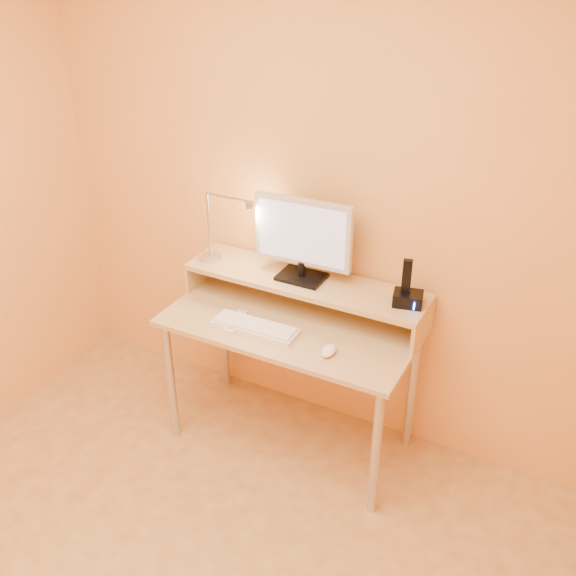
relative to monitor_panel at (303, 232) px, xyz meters
The scene contains 25 objects.
wall_back 0.21m from the monitor_panel, 83.68° to the left, with size 3.00×0.04×2.50m, color #F8A753.
desk_leg_fl 1.02m from the monitor_panel, 142.39° to the right, with size 0.04×0.04×0.69m, color silver.
desk_leg_fr 1.04m from the monitor_panel, 35.84° to the right, with size 0.04×0.04×0.69m, color silver.
desk_leg_bl 0.94m from the monitor_panel, behind, with size 0.04×0.04×0.69m, color silver.
desk_leg_br 0.96m from the monitor_panel, ahead, with size 0.04×0.04×0.69m, color silver.
desk_lower 0.44m from the monitor_panel, 83.68° to the right, with size 1.20×0.60×0.03m, color tan.
shelf_riser_left 0.66m from the monitor_panel, behind, with size 0.02×0.30×0.14m, color tan.
shelf_riser_right 0.69m from the monitor_panel, ahead, with size 0.02×0.30×0.14m, color tan.
desk_shelf 0.25m from the monitor_panel, 29.43° to the right, with size 1.20×0.30×0.03m, color tan.
monitor_foot 0.23m from the monitor_panel, 90.00° to the right, with size 0.22×0.16×0.02m, color black.
monitor_neck 0.19m from the monitor_panel, 90.00° to the right, with size 0.04×0.04×0.07m, color black.
monitor_panel is the anchor object (origin of this frame).
monitor_back 0.02m from the monitor_panel, 90.00° to the left, with size 0.43×0.01×0.28m, color black.
monitor_screen 0.02m from the monitor_panel, 90.00° to the right, with size 0.43×0.00×0.28m, color #B0B3D1.
lamp_base 0.55m from the monitor_panel, behind, with size 0.10×0.10×0.03m, color silver.
lamp_post 0.50m from the monitor_panel, behind, with size 0.01×0.01×0.33m, color silver.
lamp_arm 0.40m from the monitor_panel, behind, with size 0.01×0.01×0.24m, color silver.
lamp_head 0.28m from the monitor_panel, behind, with size 0.04×0.04×0.03m, color silver.
lamp_bulb 0.27m from the monitor_panel, behind, with size 0.03×0.03×0.00m, color #FFEAC6.
phone_dock 0.57m from the monitor_panel, ahead, with size 0.13×0.10×0.06m, color black.
phone_handset 0.52m from the monitor_panel, ahead, with size 0.04×0.03×0.16m, color black.
phone_led 0.61m from the monitor_panel, ahead, with size 0.01×0.00×0.04m, color #2271FF.
keyboard 0.49m from the monitor_panel, 108.67° to the right, with size 0.41×0.13×0.02m, color white.
mouse 0.57m from the monitor_panel, 47.61° to the right, with size 0.06×0.10×0.03m, color white.
remote_control 0.53m from the monitor_panel, 125.91° to the right, with size 0.05×0.19×0.02m, color white.
Camera 1 is at (1.21, -1.16, 2.38)m, focal length 41.14 mm.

